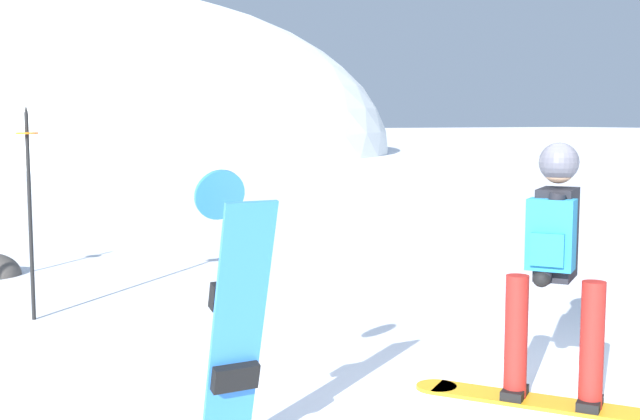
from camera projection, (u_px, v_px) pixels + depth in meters
ground_plane at (547, 416)px, 5.19m from camera, size 300.00×300.00×0.00m
ridge_peak_main at (93, 154)px, 44.94m from camera, size 33.18×29.86×17.54m
snowboarder_main at (555, 268)px, 5.24m from camera, size 1.19×1.55×1.71m
spare_snowboard at (234, 321)px, 4.30m from camera, size 0.28×0.49×1.60m
piste_marker_far at (29, 198)px, 7.56m from camera, size 0.20×0.20×1.99m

